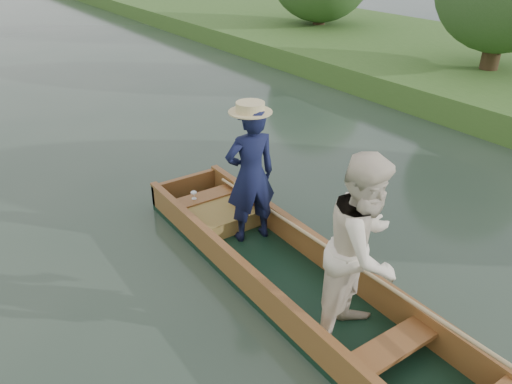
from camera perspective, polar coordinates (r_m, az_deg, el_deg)
ground at (r=5.98m, az=3.31°, el=-10.31°), size 120.00×120.00×0.00m
punt at (r=5.45m, az=5.50°, el=-5.16°), size 1.20×5.01×2.03m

